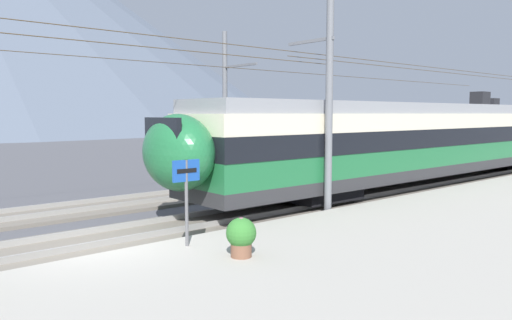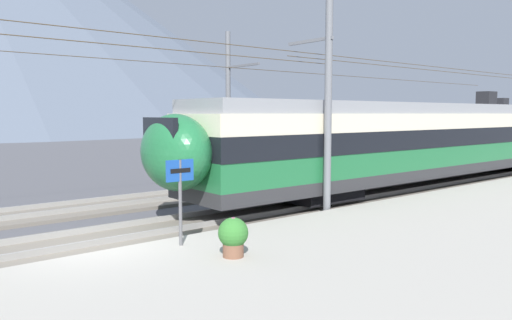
% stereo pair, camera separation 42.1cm
% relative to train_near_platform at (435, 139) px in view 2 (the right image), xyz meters
% --- Properties ---
extents(ground_plane, '(400.00, 400.00, 0.00)m').
position_rel_train_near_platform_xyz_m(ground_plane, '(-16.67, -1.15, -2.23)').
color(ground_plane, '#4C4C51').
extents(platform_slab, '(120.00, 8.61, 0.33)m').
position_rel_train_near_platform_xyz_m(platform_slab, '(-16.67, -6.24, -2.06)').
color(platform_slab, '#A39E93').
rests_on(platform_slab, ground).
extents(track_near, '(120.00, 3.00, 0.28)m').
position_rel_train_near_platform_xyz_m(track_near, '(-16.67, -0.00, -2.16)').
color(track_near, '#6B6359').
rests_on(track_near, ground).
extents(track_far, '(120.00, 3.00, 0.28)m').
position_rel_train_near_platform_xyz_m(track_far, '(-16.67, 4.58, -2.16)').
color(track_far, '#6B6359').
rests_on(track_far, ground).
extents(train_near_platform, '(29.07, 3.03, 4.27)m').
position_rel_train_near_platform_xyz_m(train_near_platform, '(0.00, 0.00, 0.00)').
color(train_near_platform, '#2D2D30').
rests_on(train_near_platform, track_near).
extents(train_far_track, '(26.70, 2.87, 4.27)m').
position_rel_train_near_platform_xyz_m(train_far_track, '(12.02, 4.58, -0.00)').
color(train_far_track, '#2D2D30').
rests_on(train_far_track, track_far).
extents(catenary_mast_mid, '(39.49, 2.00, 7.63)m').
position_rel_train_near_platform_xyz_m(catenary_mast_mid, '(-9.16, -1.58, 1.75)').
color(catenary_mast_mid, slate).
rests_on(catenary_mast_mid, ground).
extents(catenary_mast_far_side, '(39.49, 2.50, 7.29)m').
position_rel_train_near_platform_xyz_m(catenary_mast_far_side, '(-7.02, 6.61, 1.60)').
color(catenary_mast_far_side, slate).
rests_on(catenary_mast_far_side, ground).
extents(platform_sign, '(0.70, 0.08, 2.01)m').
position_rel_train_near_platform_xyz_m(platform_sign, '(-15.19, -2.69, -0.42)').
color(platform_sign, '#59595B').
rests_on(platform_sign, platform_slab).
extents(potted_plant_platform_edge, '(0.66, 0.66, 0.85)m').
position_rel_train_near_platform_xyz_m(potted_plant_platform_edge, '(-14.78, -4.20, -1.42)').
color(potted_plant_platform_edge, brown).
rests_on(potted_plant_platform_edge, platform_slab).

